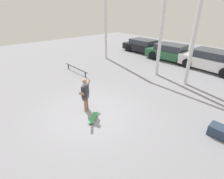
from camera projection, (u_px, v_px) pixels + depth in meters
name	position (u px, v px, depth m)	size (l,w,h in m)	color
ground_plane	(90.00, 114.00, 7.41)	(36.00, 36.00, 0.00)	gray
skateboarder	(85.00, 94.00, 7.34)	(0.97, 1.10, 1.47)	#8C664C
skateboard	(93.00, 118.00, 7.04)	(0.68, 0.76, 0.08)	#338C4C
grind_rail	(76.00, 69.00, 11.87)	(2.68, 0.09, 0.34)	black
canopy_support_left	(130.00, 9.00, 11.76)	(5.52, 0.20, 6.54)	silver
parked_car_black	(144.00, 46.00, 16.97)	(4.29, 1.96, 1.22)	black
parked_car_green	(171.00, 52.00, 14.49)	(4.24, 2.28, 1.30)	#28603D
parked_car_white	(211.00, 60.00, 12.23)	(4.26, 2.18, 1.37)	white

